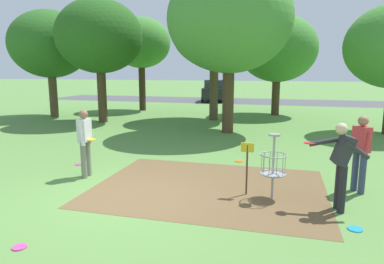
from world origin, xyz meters
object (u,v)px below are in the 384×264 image
Objects in this scene: tree_mid_right at (278,49)px; tree_mid_center at (50,45)px; frisbee_scattered_a at (79,164)px; tree_far_left at (230,20)px; frisbee_mid_grass at (20,247)px; parked_car_leftmost at (215,90)px; tree_near_right at (141,43)px; tree_mid_left at (99,37)px; disc_golf_basket at (270,164)px; player_waiting_left at (361,150)px; tree_near_left at (214,31)px; frisbee_near_basket at (355,229)px; frisbee_by_tee at (239,161)px; player_foreground_watching at (85,139)px; player_throwing at (341,161)px.

tree_mid_center is at bearing -161.72° from tree_mid_right.
tree_far_left is at bearing 61.91° from frisbee_scattered_a.
frisbee_mid_grass is 0.05× the size of parked_car_leftmost.
frisbee_scattered_a is 14.10m from tree_near_right.
disc_golf_basket is at bearing -44.92° from tree_mid_left.
tree_near_left reaches higher than player_waiting_left.
tree_mid_right is 10.21m from parked_car_leftmost.
tree_far_left reaches higher than player_waiting_left.
disc_golf_basket is 8.69m from tree_far_left.
frisbee_by_tee is (-2.46, 3.93, 0.00)m from frisbee_near_basket.
tree_near_right is (-8.90, 14.21, 3.63)m from disc_golf_basket.
tree_near_left is 9.24m from tree_mid_center.
tree_mid_center reaches higher than parked_car_leftmost.
player_foreground_watching is 6.87× the size of frisbee_near_basket.
disc_golf_basket is 0.24× the size of tree_mid_right.
tree_far_left is at bearing 103.32° from frisbee_by_tee.
frisbee_by_tee is 10.76m from tree_mid_left.
tree_near_right is 0.98× the size of tree_mid_left.
player_waiting_left reaches higher than disc_golf_basket.
parked_car_leftmost is (-4.57, 19.41, 0.91)m from frisbee_by_tee.
frisbee_by_tee is 0.04× the size of tree_far_left.
player_foreground_watching is at bearing -48.46° from frisbee_scattered_a.
tree_mid_right is at bearing 72.60° from player_foreground_watching.
frisbee_by_tee and frisbee_mid_grass have the same top height.
tree_near_right is (-7.92, 11.41, 4.37)m from frisbee_by_tee.
tree_mid_right is at bearing 86.28° from frisbee_by_tee.
parked_car_leftmost reaches higher than frisbee_mid_grass.
frisbee_near_basket is at bearing -101.17° from player_waiting_left.
tree_near_right reaches higher than tree_mid_center.
tree_near_left is 5.87m from tree_mid_left.
frisbee_near_basket is 13.97m from tree_near_left.
player_waiting_left is 7.67× the size of frisbee_scattered_a.
tree_near_left is at bearing 106.50° from frisbee_by_tee.
player_foreground_watching is (-4.54, 0.31, 0.21)m from disc_golf_basket.
tree_near_right is 9.60m from tree_far_left.
frisbee_mid_grass is 16.35m from tree_mid_center.
tree_near_left is (1.95, 9.82, 4.67)m from frisbee_scattered_a.
parked_car_leftmost is (3.35, 8.00, -3.46)m from tree_near_right.
frisbee_mid_grass is 25.40m from parked_car_leftmost.
frisbee_near_basket is (6.02, -1.44, -0.96)m from player_foreground_watching.
player_throwing is 18.08m from tree_near_right.
player_waiting_left is 8.55m from tree_far_left.
disc_golf_basket is at bearing -155.06° from player_waiting_left.
player_throwing is 6.95m from frisbee_scattered_a.
tree_mid_left is at bearing 114.52° from frisbee_scattered_a.
player_waiting_left is 13.62m from tree_mid_right.
player_foreground_watching is 0.26× the size of tree_near_left.
tree_mid_right is (-2.13, 13.14, 2.92)m from player_waiting_left.
tree_mid_right is at bearing 96.22° from player_throwing.
parked_car_leftmost is (-7.03, 23.33, 0.91)m from frisbee_near_basket.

